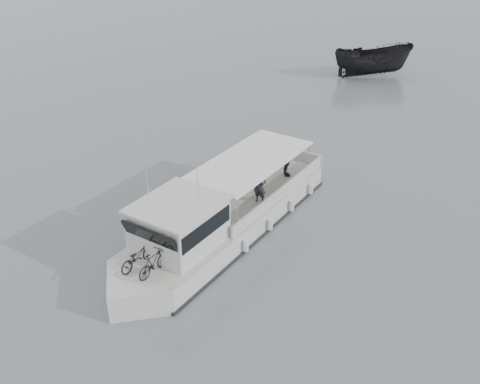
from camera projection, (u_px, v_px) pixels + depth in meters
ground at (132, 237)px, 22.83m from camera, size 1400.00×1400.00×0.00m
tour_boat at (215, 221)px, 22.24m from camera, size 13.04×6.78×5.54m
dark_motorboat at (373, 61)px, 43.39m from camera, size 7.01×5.38×2.56m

